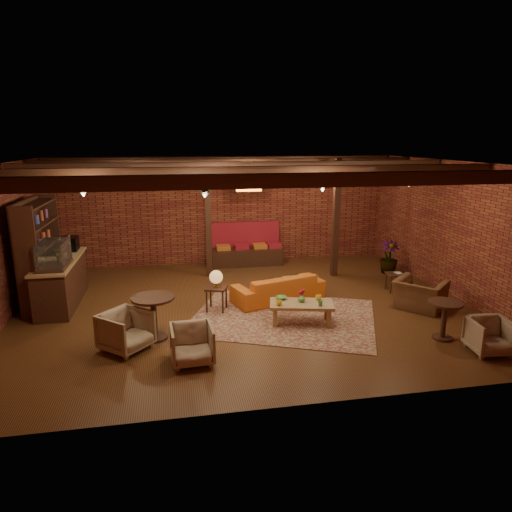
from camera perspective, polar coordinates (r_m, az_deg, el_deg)
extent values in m
plane|color=#39180E|center=(10.37, -1.26, -6.41)|extent=(10.00, 10.00, 0.00)
cube|color=black|center=(9.70, -1.37, 11.54)|extent=(10.00, 8.00, 0.02)
cube|color=maroon|center=(13.81, -4.00, 5.72)|extent=(10.00, 0.02, 3.20)
cube|color=maroon|center=(6.14, 4.72, -5.53)|extent=(10.00, 0.02, 3.20)
cube|color=maroon|center=(11.78, 23.50, 3.02)|extent=(0.02, 8.00, 3.20)
cylinder|color=black|center=(11.30, -2.68, 10.17)|extent=(9.60, 0.12, 0.12)
cube|color=black|center=(12.38, -6.01, 4.65)|extent=(0.16, 0.16, 3.20)
cube|color=black|center=(12.53, 9.96, 4.63)|extent=(0.16, 0.16, 3.20)
imported|color=#337F33|center=(11.31, -22.77, 0.69)|extent=(0.35, 0.39, 0.30)
cube|color=orange|center=(12.91, -0.91, 8.50)|extent=(0.86, 0.06, 0.30)
cube|color=maroon|center=(9.83, 3.44, -7.60)|extent=(4.58, 4.10, 0.01)
imported|color=#CC5E1C|center=(10.70, 2.78, -3.97)|extent=(2.29, 1.44, 0.63)
cube|color=olive|center=(9.41, 5.72, -6.02)|extent=(1.40, 0.91, 0.06)
cube|color=olive|center=(9.26, 2.41, -7.77)|extent=(0.08, 0.08, 0.38)
cube|color=olive|center=(9.33, 9.09, -7.79)|extent=(0.08, 0.08, 0.38)
cube|color=olive|center=(9.69, 2.42, -6.75)|extent=(0.08, 0.08, 0.38)
cube|color=olive|center=(9.75, 8.79, -6.78)|extent=(0.08, 0.08, 0.38)
imported|color=yellow|center=(9.22, 2.89, -5.86)|extent=(0.15, 0.15, 0.10)
imported|color=#4D9744|center=(9.27, 8.03, -5.90)|extent=(0.12, 0.12, 0.10)
imported|color=yellow|center=(9.60, 7.83, -5.13)|extent=(0.15, 0.15, 0.10)
imported|color=#4D9744|center=(9.57, 3.18, -5.24)|extent=(0.27, 0.27, 0.06)
imported|color=#4D9744|center=(9.43, 5.72, -5.37)|extent=(0.14, 0.14, 0.13)
sphere|color=#B6132C|center=(9.38, 5.74, -4.58)|extent=(0.10, 0.10, 0.10)
cube|color=black|center=(10.04, -4.98, -3.99)|extent=(0.56, 0.56, 0.04)
cylinder|color=black|center=(10.13, -4.95, -5.45)|extent=(0.04, 0.04, 0.50)
cylinder|color=olive|center=(10.03, -4.98, -3.82)|extent=(0.15, 0.15, 0.02)
cylinder|color=olive|center=(10.01, -4.99, -3.42)|extent=(0.04, 0.04, 0.21)
sphere|color=#C5882E|center=(9.96, -5.01, -2.62)|extent=(0.29, 0.29, 0.29)
cylinder|color=black|center=(8.74, -12.77, -5.13)|extent=(0.80, 0.80, 0.04)
cylinder|color=black|center=(8.88, -12.62, -7.58)|extent=(0.11, 0.11, 0.78)
cylinder|color=black|center=(9.04, -12.49, -9.88)|extent=(0.48, 0.48, 0.04)
imported|color=beige|center=(8.57, -15.95, -8.78)|extent=(1.05, 1.05, 0.79)
imported|color=beige|center=(7.89, -8.00, -10.67)|extent=(0.74, 0.70, 0.72)
imported|color=brown|center=(10.77, 19.88, -3.97)|extent=(1.18, 1.21, 0.89)
cube|color=black|center=(11.82, 17.03, -2.20)|extent=(0.44, 0.44, 0.04)
cylinder|color=black|center=(11.88, 16.95, -3.24)|extent=(0.04, 0.04, 0.42)
imported|color=black|center=(11.81, 17.04, -2.07)|extent=(0.17, 0.22, 0.02)
cylinder|color=black|center=(9.27, 22.63, -5.45)|extent=(0.63, 0.63, 0.04)
cylinder|color=black|center=(9.39, 22.43, -7.48)|extent=(0.10, 0.10, 0.69)
cylinder|color=black|center=(9.51, 22.23, -9.40)|extent=(0.38, 0.38, 0.04)
imported|color=beige|center=(9.15, 27.22, -8.71)|extent=(0.73, 0.70, 0.69)
imported|color=#4C7F4C|center=(13.16, 16.57, 3.79)|extent=(1.57, 1.57, 2.78)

